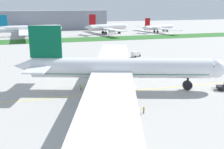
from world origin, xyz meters
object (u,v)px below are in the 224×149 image
object	(u,v)px
airliner_foreground	(118,68)
ground_crew_marshaller_front	(81,87)
ground_crew_wingwalker_port	(144,109)
service_truck_baggage_loader	(66,63)
parked_airliner_far_left	(27,29)
parked_airliner_far_right	(158,27)
service_truck_catering_van	(136,54)
parked_airliner_far_centre	(106,27)

from	to	relation	value
airliner_foreground	ground_crew_marshaller_front	xyz separation A→B (m)	(-10.76, 1.62, -5.34)
ground_crew_wingwalker_port	service_truck_baggage_loader	distance (m)	54.20
service_truck_baggage_loader	parked_airliner_far_left	world-z (taller)	parked_airliner_far_left
service_truck_baggage_loader	parked_airliner_far_left	xyz separation A→B (m)	(-17.29, 114.61, 4.15)
ground_crew_marshaller_front	parked_airliner_far_right	bearing A→B (deg)	57.73
service_truck_catering_van	parked_airliner_far_centre	xyz separation A→B (m)	(10.83, 98.65, 4.08)
parked_airliner_far_left	parked_airliner_far_centre	bearing A→B (deg)	-3.50
parked_airliner_far_left	parked_airliner_far_centre	size ratio (longest dim) A/B	1.41
parked_airliner_far_centre	ground_crew_marshaller_front	bearing A→B (deg)	-107.29
service_truck_catering_van	parked_airliner_far_right	size ratio (longest dim) A/B	0.09
ground_crew_wingwalker_port	parked_airliner_far_centre	size ratio (longest dim) A/B	0.03
airliner_foreground	service_truck_baggage_loader	bearing A→B (deg)	109.02
ground_crew_wingwalker_port	service_truck_catering_van	world-z (taller)	service_truck_catering_van
service_truck_catering_van	parked_airliner_far_right	world-z (taller)	parked_airliner_far_right
service_truck_baggage_loader	parked_airliner_far_centre	distance (m)	119.75
airliner_foreground	parked_airliner_far_right	distance (m)	165.99
parked_airliner_far_left	service_truck_baggage_loader	bearing A→B (deg)	-81.42
ground_crew_marshaller_front	service_truck_catering_van	xyz separation A→B (m)	(33.61, 44.13, 0.39)
ground_crew_marshaller_front	parked_airliner_far_centre	world-z (taller)	parked_airliner_far_centre
parked_airliner_far_left	parked_airliner_far_right	xyz separation A→B (m)	(108.92, -2.83, -1.26)
parked_airliner_far_centre	parked_airliner_far_right	world-z (taller)	parked_airliner_far_centre
parked_airliner_far_right	ground_crew_marshaller_front	bearing A→B (deg)	-122.27
airliner_foreground	service_truck_baggage_loader	size ratio (longest dim) A/B	19.36
airliner_foreground	service_truck_catering_van	size ratio (longest dim) A/B	19.72
airliner_foreground	ground_crew_wingwalker_port	xyz separation A→B (m)	(0.61, -19.19, -5.37)
parked_airliner_far_centre	ground_crew_wingwalker_port	bearing A→B (deg)	-101.43
airliner_foreground	parked_airliner_far_centre	distance (m)	148.28
ground_crew_wingwalker_port	parked_airliner_far_right	distance (m)	182.79
service_truck_baggage_loader	parked_airliner_far_right	world-z (taller)	parked_airliner_far_right
parked_airliner_far_centre	parked_airliner_far_right	size ratio (longest dim) A/B	1.09
airliner_foreground	parked_airliner_far_centre	xyz separation A→B (m)	(33.68, 144.40, -0.87)
ground_crew_marshaller_front	service_truck_catering_van	bearing A→B (deg)	52.71
airliner_foreground	ground_crew_marshaller_front	world-z (taller)	airliner_foreground
ground_crew_marshaller_front	parked_airliner_far_right	size ratio (longest dim) A/B	0.03
service_truck_baggage_loader	parked_airliner_far_right	xyz separation A→B (m)	(91.64, 111.79, 2.89)
service_truck_baggage_loader	parked_airliner_far_centre	world-z (taller)	parked_airliner_far_centre
service_truck_catering_van	parked_airliner_far_centre	world-z (taller)	parked_airliner_far_centre
ground_crew_wingwalker_port	parked_airliner_far_right	world-z (taller)	parked_airliner_far_right
ground_crew_wingwalker_port	parked_airliner_far_right	bearing A→B (deg)	64.24
service_truck_baggage_loader	service_truck_catering_van	size ratio (longest dim) A/B	1.02
airliner_foreground	ground_crew_wingwalker_port	distance (m)	19.94
service_truck_baggage_loader	service_truck_catering_van	distance (m)	36.53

